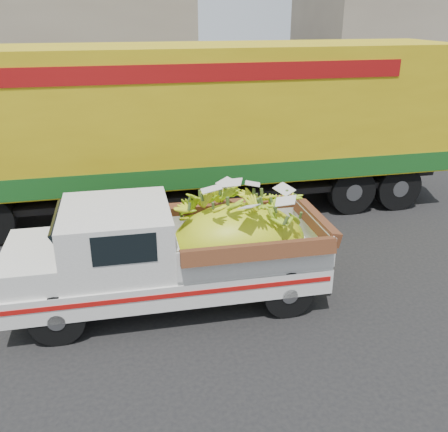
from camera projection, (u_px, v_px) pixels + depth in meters
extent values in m
plane|color=black|center=(255.00, 278.00, 8.99)|extent=(100.00, 100.00, 0.00)
cube|color=gray|center=(197.00, 175.00, 14.39)|extent=(60.00, 0.25, 0.15)
cube|color=gray|center=(186.00, 156.00, 16.28)|extent=(60.00, 4.00, 0.14)
cube|color=gray|center=(447.00, 43.00, 24.26)|extent=(14.00, 6.00, 6.00)
cylinder|color=black|center=(57.00, 318.00, 7.12)|extent=(0.80, 0.25, 0.80)
cylinder|color=black|center=(66.00, 268.00, 8.51)|extent=(0.80, 0.25, 0.80)
cylinder|color=black|center=(288.00, 293.00, 7.78)|extent=(0.80, 0.25, 0.80)
cylinder|color=black|center=(261.00, 250.00, 9.16)|extent=(0.80, 0.25, 0.80)
cube|color=silver|center=(168.00, 270.00, 8.06)|extent=(4.96, 1.87, 0.41)
cube|color=#A50F0C|center=(174.00, 295.00, 7.23)|extent=(4.83, 0.10, 0.07)
cube|color=silver|center=(11.00, 292.00, 7.65)|extent=(0.14, 1.75, 0.15)
cube|color=silver|center=(34.00, 261.00, 7.53)|extent=(0.92, 1.69, 0.38)
cube|color=silver|center=(117.00, 236.00, 7.66)|extent=(1.66, 1.74, 0.94)
cube|color=black|center=(124.00, 250.00, 6.84)|extent=(0.89, 0.03, 0.44)
cube|color=silver|center=(244.00, 237.00, 8.12)|extent=(2.44, 1.83, 0.53)
ellipsoid|color=yellow|center=(238.00, 244.00, 8.14)|extent=(2.21, 1.47, 1.34)
cylinder|color=black|center=(397.00, 187.00, 11.97)|extent=(1.10, 0.32, 1.10)
cylinder|color=black|center=(359.00, 164.00, 13.77)|extent=(1.10, 0.32, 1.10)
cylinder|color=black|center=(351.00, 191.00, 11.73)|extent=(1.10, 0.32, 1.10)
cylinder|color=black|center=(318.00, 167.00, 13.53)|extent=(1.10, 0.32, 1.10)
cylinder|color=black|center=(4.00, 188.00, 11.89)|extent=(1.10, 0.32, 1.10)
cube|color=black|center=(197.00, 179.00, 11.82)|extent=(12.00, 1.01, 0.36)
cube|color=gold|center=(196.00, 111.00, 11.21)|extent=(11.76, 2.51, 2.84)
cube|color=#164F19|center=(197.00, 161.00, 11.66)|extent=(11.82, 2.53, 0.45)
cube|color=maroon|center=(206.00, 73.00, 9.71)|extent=(8.40, 0.03, 0.35)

